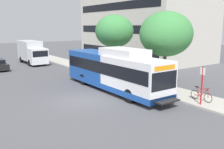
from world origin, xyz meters
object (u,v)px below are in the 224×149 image
object	(u,v)px
transit_bus	(114,70)
bus_stop_sign_pole	(202,83)
street_tree_near_stop	(166,34)
street_tree_mid_block	(114,31)
bicycle_parked	(201,95)
box_truck_background	(32,52)

from	to	relation	value
transit_bus	bus_stop_sign_pole	xyz separation A→B (m)	(2.29, -6.96, -0.05)
street_tree_near_stop	street_tree_mid_block	xyz separation A→B (m)	(0.40, 8.05, 0.09)
bicycle_parked	bus_stop_sign_pole	bearing A→B (deg)	-146.64
street_tree_near_stop	bus_stop_sign_pole	bearing A→B (deg)	-109.67
transit_bus	bicycle_parked	bearing A→B (deg)	-64.61
box_truck_background	street_tree_mid_block	bearing A→B (deg)	-67.72
street_tree_near_stop	box_truck_background	distance (m)	21.84
street_tree_mid_block	box_truck_background	world-z (taller)	street_tree_mid_block
street_tree_near_stop	bicycle_parked	bearing A→B (deg)	-102.80
bus_stop_sign_pole	street_tree_near_stop	xyz separation A→B (m)	(1.80, 5.04, 3.06)
transit_bus	bus_stop_sign_pole	world-z (taller)	transit_bus
bus_stop_sign_pole	bicycle_parked	size ratio (longest dim) A/B	1.48
street_tree_near_stop	street_tree_mid_block	world-z (taller)	street_tree_mid_block
bus_stop_sign_pole	bicycle_parked	world-z (taller)	bus_stop_sign_pole
street_tree_mid_block	bus_stop_sign_pole	bearing A→B (deg)	-99.53
street_tree_mid_block	box_truck_background	xyz separation A→B (m)	(-5.33, 13.01, -3.06)
transit_bus	street_tree_near_stop	distance (m)	5.43
transit_bus	bus_stop_sign_pole	bearing A→B (deg)	-71.79
box_truck_background	bus_stop_sign_pole	bearing A→B (deg)	-83.15
street_tree_mid_block	street_tree_near_stop	bearing A→B (deg)	-92.82
street_tree_near_stop	box_truck_background	bearing A→B (deg)	103.19
transit_bus	street_tree_near_stop	size ratio (longest dim) A/B	1.89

